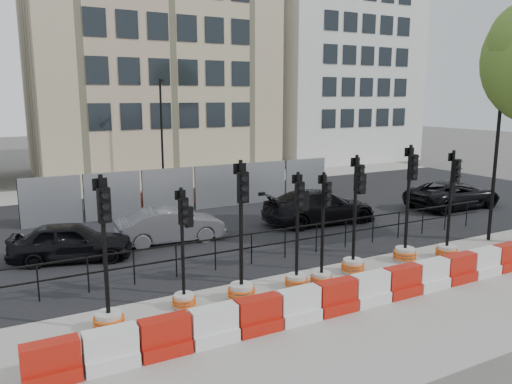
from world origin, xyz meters
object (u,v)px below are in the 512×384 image
lamp_post_near (497,151)px  car_c (319,207)px  traffic_signal_d (297,262)px  traffic_signal_h (448,237)px  traffic_signal_a (108,300)px  car_a (71,242)px

lamp_post_near → car_c: lamp_post_near is taller
traffic_signal_d → lamp_post_near: bearing=13.6°
traffic_signal_d → traffic_signal_h: 5.59m
traffic_signal_d → traffic_signal_a: bearing=-169.0°
traffic_signal_d → car_c: traffic_signal_d is taller
traffic_signal_a → traffic_signal_d: bearing=-6.5°
traffic_signal_a → car_a: bearing=82.0°
traffic_signal_d → car_c: 7.20m
traffic_signal_d → traffic_signal_h: size_ratio=0.92×
car_a → car_c: size_ratio=0.80×
traffic_signal_a → car_c: (9.60, 5.60, -0.03)m
lamp_post_near → traffic_signal_h: size_ratio=1.74×
car_a → car_c: car_c is taller
lamp_post_near → traffic_signal_a: bearing=-177.1°
lamp_post_near → car_a: size_ratio=1.53×
lamp_post_near → car_c: size_ratio=1.23×
car_c → car_a: bearing=96.2°
traffic_signal_h → lamp_post_near: bearing=7.9°
traffic_signal_h → car_c: (-0.95, 5.61, -0.02)m
traffic_signal_d → traffic_signal_h: traffic_signal_h is taller
traffic_signal_a → traffic_signal_h: bearing=-7.7°
lamp_post_near → traffic_signal_a: lamp_post_near is taller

